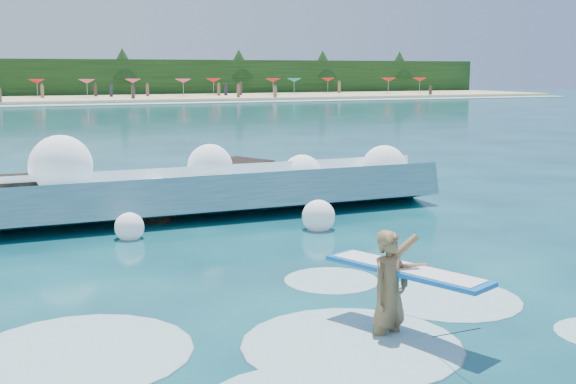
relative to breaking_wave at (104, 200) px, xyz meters
The scene contains 11 objects.
ground 6.61m from the breaking_wave, 78.29° to the right, with size 200.00×200.00×0.00m, color #072C3C.
beach 71.56m from the breaking_wave, 88.93° to the left, with size 140.00×20.00×0.40m, color tan.
wet_band 60.57m from the breaking_wave, 88.73° to the left, with size 140.00×5.00×0.08m, color silver.
treeline 81.58m from the breaking_wave, 89.06° to the left, with size 140.00×4.00×5.00m, color black.
breaking_wave is the anchor object (origin of this frame).
rock_cluster 1.01m from the breaking_wave, 56.82° to the left, with size 8.01×3.26×1.31m.
surfer_with_board 9.53m from the breaking_wave, 76.02° to the right, with size 1.41×2.93×1.77m.
wave_spray 0.48m from the breaking_wave, 124.95° to the right, with size 15.30×4.35×2.16m.
surf_foam 8.92m from the breaking_wave, 83.93° to the right, with size 8.82×6.06×0.15m.
beach_umbrellas 74.04m from the breaking_wave, 89.11° to the left, with size 112.11×6.56×0.50m.
beachgoers 67.91m from the breaking_wave, 88.10° to the left, with size 95.75×13.54×1.93m.
Camera 1 is at (-4.02, -10.75, 3.55)m, focal length 45.00 mm.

